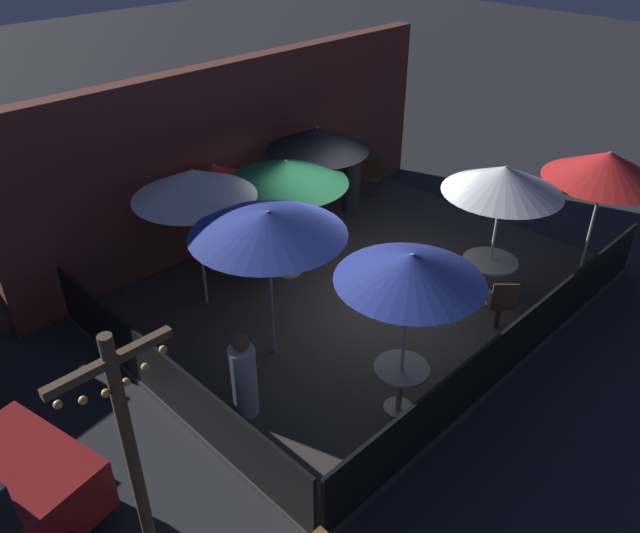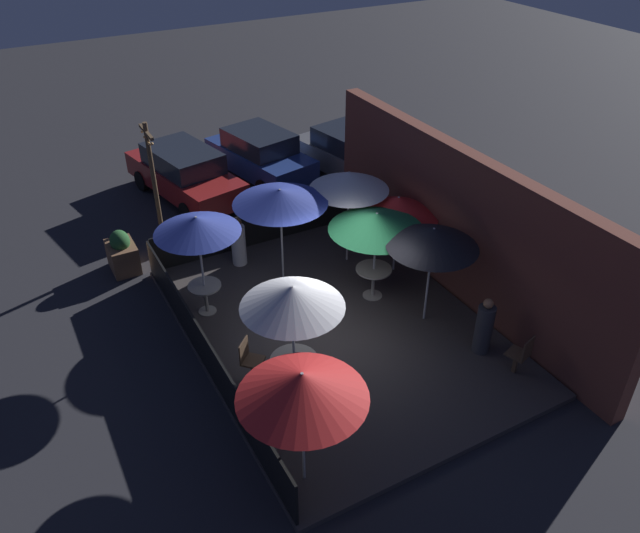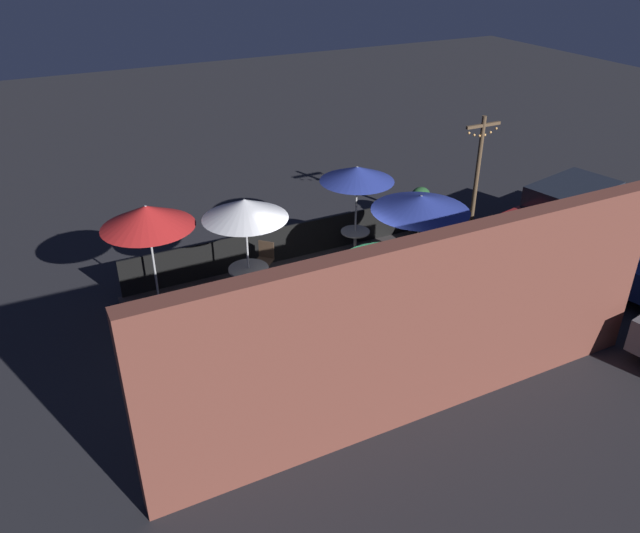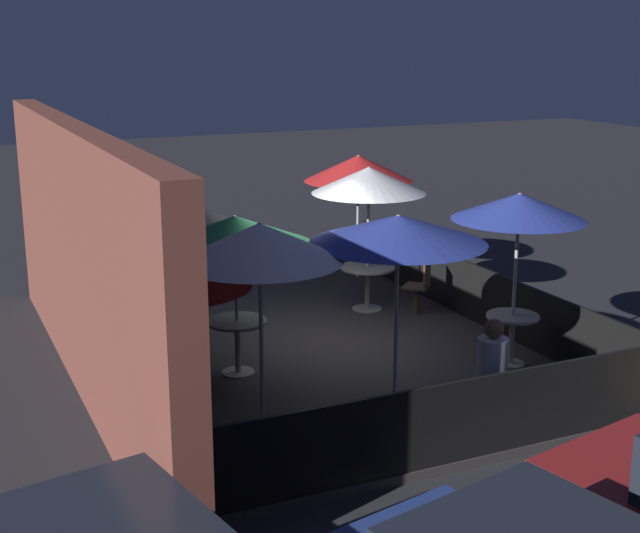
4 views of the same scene
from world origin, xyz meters
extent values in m
plane|color=#26262B|center=(0.00, 0.00, 0.00)|extent=(60.00, 60.00, 0.00)
cube|color=#383333|center=(0.00, 0.00, 0.06)|extent=(8.30, 6.12, 0.12)
cube|color=brown|center=(0.00, 3.29, 1.81)|extent=(9.90, 0.36, 3.61)
cube|color=black|center=(0.00, -3.02, 0.59)|extent=(8.10, 0.05, 0.95)
cube|color=black|center=(-4.10, 0.00, 0.59)|extent=(0.05, 5.92, 0.95)
cylinder|color=#B2B2B7|center=(-1.88, -2.34, 1.37)|extent=(0.05, 0.05, 2.49)
cone|color=#283893|center=(-1.88, -2.34, 2.43)|extent=(1.87, 1.87, 0.37)
cylinder|color=#B2B2B7|center=(-0.57, 1.34, 1.24)|extent=(0.05, 0.05, 2.25)
cone|color=#1E6B3D|center=(-0.57, 1.34, 2.16)|extent=(2.17, 2.17, 0.41)
cylinder|color=#B2B2B7|center=(1.33, -1.69, 1.36)|extent=(0.05, 0.05, 2.47)
cone|color=silver|center=(1.33, -1.69, 2.37)|extent=(1.93, 1.93, 0.44)
cylinder|color=#B2B2B7|center=(-2.24, 1.62, 1.37)|extent=(0.05, 0.05, 2.49)
cone|color=silver|center=(-2.24, 1.62, 2.38)|extent=(1.97, 1.97, 0.46)
cylinder|color=#B2B2B7|center=(0.74, 1.90, 1.30)|extent=(0.05, 0.05, 2.37)
cone|color=black|center=(0.74, 1.90, 2.26)|extent=(1.97, 1.97, 0.45)
cylinder|color=#B2B2B7|center=(-2.29, -0.20, 1.34)|extent=(0.05, 0.05, 2.44)
cone|color=#283893|center=(-2.29, -0.20, 2.38)|extent=(2.23, 2.23, 0.36)
cylinder|color=#B2B2B7|center=(-1.28, 2.43, 1.15)|extent=(0.05, 0.05, 2.06)
cone|color=red|center=(-1.28, 2.43, 1.93)|extent=(2.00, 2.00, 0.49)
cylinder|color=#B2B2B7|center=(3.30, -2.51, 1.32)|extent=(0.05, 0.05, 2.39)
cone|color=red|center=(3.30, -2.51, 2.26)|extent=(2.08, 2.08, 0.50)
cylinder|color=#9E998E|center=(-1.88, -2.34, 0.13)|extent=(0.41, 0.41, 0.02)
cylinder|color=#9E998E|center=(-1.88, -2.34, 0.47)|extent=(0.08, 0.08, 0.70)
cylinder|color=#9E998E|center=(-1.88, -2.34, 0.84)|extent=(0.75, 0.75, 0.04)
cylinder|color=#9E998E|center=(-0.57, 1.34, 0.13)|extent=(0.47, 0.47, 0.02)
cylinder|color=#9E998E|center=(-0.57, 1.34, 0.49)|extent=(0.08, 0.08, 0.74)
cylinder|color=#9E998E|center=(-0.57, 1.34, 0.88)|extent=(0.85, 0.85, 0.04)
cylinder|color=#9E998E|center=(1.33, -1.69, 0.13)|extent=(0.51, 0.51, 0.02)
cylinder|color=#9E998E|center=(1.33, -1.69, 0.48)|extent=(0.08, 0.08, 0.73)
cylinder|color=#9E998E|center=(1.33, -1.69, 0.87)|extent=(0.93, 0.93, 0.04)
cube|color=#4C3828|center=(3.04, 2.45, 0.35)|extent=(0.10, 0.10, 0.46)
cube|color=#4C3828|center=(3.04, 2.45, 0.60)|extent=(0.50, 0.50, 0.04)
cube|color=#4C3828|center=(3.22, 2.51, 0.84)|extent=(0.15, 0.39, 0.44)
cube|color=#4C3828|center=(0.71, -2.29, 0.36)|extent=(0.11, 0.11, 0.48)
cube|color=#4C3828|center=(0.71, -2.29, 0.62)|extent=(0.57, 0.57, 0.04)
cube|color=#4C3828|center=(0.59, -2.42, 0.86)|extent=(0.30, 0.31, 0.44)
cylinder|color=#333338|center=(2.20, 2.30, 0.69)|extent=(0.50, 0.50, 1.13)
sphere|color=#9E704C|center=(2.20, 2.30, 1.36)|extent=(0.21, 0.21, 0.21)
cylinder|color=silver|center=(-3.42, -0.89, 0.66)|extent=(0.45, 0.45, 1.09)
sphere|color=brown|center=(-3.42, -0.89, 1.33)|extent=(0.24, 0.24, 0.24)
cube|color=brown|center=(-4.75, -3.54, 0.37)|extent=(0.94, 0.66, 0.74)
ellipsoid|color=#235128|center=(-4.75, -3.54, 0.85)|extent=(0.61, 0.49, 0.55)
cylinder|color=brown|center=(-5.65, -2.26, 1.71)|extent=(0.12, 0.12, 3.42)
cube|color=brown|center=(-5.65, -2.26, 3.17)|extent=(1.10, 0.08, 0.08)
sphere|color=#F4B260|center=(-6.11, -2.26, 3.03)|extent=(0.07, 0.07, 0.07)
sphere|color=#F4B260|center=(-5.92, -2.26, 2.95)|extent=(0.07, 0.07, 0.07)
sphere|color=#F4B260|center=(-5.74, -2.26, 2.90)|extent=(0.07, 0.07, 0.07)
sphere|color=#F4B260|center=(-5.56, -2.26, 2.90)|extent=(0.07, 0.07, 0.07)
sphere|color=#F4B260|center=(-5.37, -2.26, 2.95)|extent=(0.07, 0.07, 0.07)
sphere|color=#F4B260|center=(-5.19, -2.26, 3.03)|extent=(0.07, 0.07, 0.07)
cube|color=maroon|center=(-7.86, -0.82, 0.67)|extent=(4.77, 2.60, 0.70)
cube|color=#1E232D|center=(-7.86, -0.82, 1.32)|extent=(2.75, 2.04, 0.60)
cylinder|color=black|center=(-6.66, 0.26, 0.32)|extent=(0.66, 0.31, 0.64)
cylinder|color=black|center=(-6.33, -1.32, 0.32)|extent=(0.66, 0.31, 0.64)
cylinder|color=black|center=(-9.40, -0.32, 0.32)|extent=(0.66, 0.31, 0.64)
cylinder|color=black|center=(-9.07, -1.90, 0.32)|extent=(0.66, 0.31, 0.64)
cylinder|color=black|center=(-6.66, 1.25, 0.32)|extent=(0.66, 0.31, 0.64)
camera|label=1|loc=(-7.13, -6.08, 6.36)|focal=35.00mm
camera|label=2|loc=(9.43, -5.55, 8.94)|focal=35.00mm
camera|label=3|loc=(5.51, 10.26, 7.88)|focal=35.00mm
camera|label=4|loc=(-11.68, 5.21, 4.71)|focal=50.00mm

